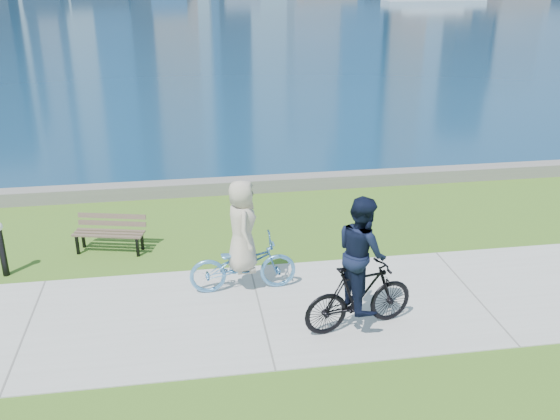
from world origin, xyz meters
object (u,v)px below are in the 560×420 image
at_px(park_bench, 110,230).
at_px(cyclist_man, 360,275).
at_px(cyclist_woman, 243,250).
at_px(bollard_lamp, 1,245).

distance_m(park_bench, cyclist_man, 5.83).
xyz_separation_m(cyclist_woman, cyclist_man, (1.78, -1.61, 0.18)).
bearing_deg(cyclist_woman, bollard_lamp, 72.88).
height_order(bollard_lamp, cyclist_woman, cyclist_woman).
bearing_deg(bollard_lamp, cyclist_man, -24.71).
xyz_separation_m(park_bench, cyclist_man, (4.41, -3.78, 0.54)).
distance_m(cyclist_woman, cyclist_man, 2.41).
xyz_separation_m(park_bench, cyclist_woman, (2.62, -2.17, 0.36)).
distance_m(park_bench, cyclist_woman, 3.42).
height_order(park_bench, cyclist_woman, cyclist_woman).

